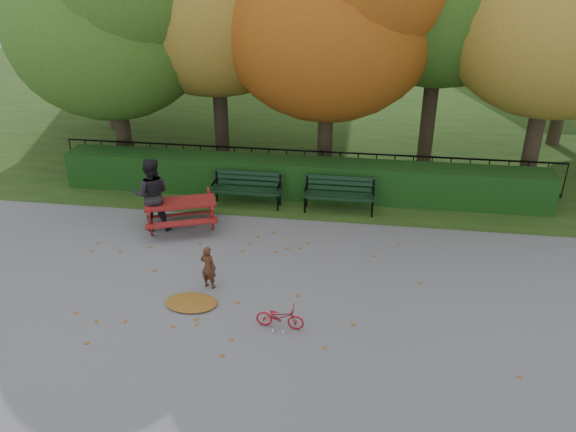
# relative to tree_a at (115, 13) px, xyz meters

# --- Properties ---
(ground) EXTENTS (90.00, 90.00, 0.00)m
(ground) POSITION_rel_tree_a_xyz_m (5.19, -5.58, -4.52)
(ground) COLOR slate
(ground) RESTS_ON ground
(grass_strip) EXTENTS (90.00, 90.00, 0.00)m
(grass_strip) POSITION_rel_tree_a_xyz_m (5.19, 8.42, -4.52)
(grass_strip) COLOR #1D3813
(grass_strip) RESTS_ON ground
(hedge) EXTENTS (13.00, 0.90, 1.00)m
(hedge) POSITION_rel_tree_a_xyz_m (5.19, -1.08, -4.02)
(hedge) COLOR black
(hedge) RESTS_ON ground
(iron_fence) EXTENTS (14.00, 0.04, 1.02)m
(iron_fence) POSITION_rel_tree_a_xyz_m (5.19, -0.28, -3.98)
(iron_fence) COLOR black
(iron_fence) RESTS_ON ground
(tree_a) EXTENTS (5.88, 5.60, 7.48)m
(tree_a) POSITION_rel_tree_a_xyz_m (0.00, 0.00, 0.00)
(tree_a) COLOR #2F2319
(tree_a) RESTS_ON ground
(tree_c) EXTENTS (6.30, 6.00, 8.00)m
(tree_c) POSITION_rel_tree_a_xyz_m (6.02, 0.38, 0.30)
(tree_c) COLOR #2F2319
(tree_c) RESTS_ON ground
(bench_left) EXTENTS (1.80, 0.57, 0.88)m
(bench_left) POSITION_rel_tree_a_xyz_m (3.89, -1.88, -4.00)
(bench_left) COLOR black
(bench_left) RESTS_ON ground
(bench_right) EXTENTS (1.80, 0.57, 0.88)m
(bench_right) POSITION_rel_tree_a_xyz_m (6.29, -1.88, -4.00)
(bench_right) COLOR black
(bench_right) RESTS_ON ground
(picnic_table) EXTENTS (2.02, 1.83, 0.81)m
(picnic_table) POSITION_rel_tree_a_xyz_m (2.59, -3.43, -3.97)
(picnic_table) COLOR maroon
(picnic_table) RESTS_ON ground
(leaf_pile) EXTENTS (1.17, 0.96, 0.07)m
(leaf_pile) POSITION_rel_tree_a_xyz_m (3.75, -6.45, -4.48)
(leaf_pile) COLOR brown
(leaf_pile) RESTS_ON ground
(leaf_scatter) EXTENTS (9.00, 5.70, 0.01)m
(leaf_scatter) POSITION_rel_tree_a_xyz_m (5.19, -5.28, -4.51)
(leaf_scatter) COLOR brown
(leaf_scatter) RESTS_ON ground
(child) EXTENTS (0.38, 0.30, 0.92)m
(child) POSITION_rel_tree_a_xyz_m (3.94, -5.82, -4.06)
(child) COLOR #442515
(child) RESTS_ON ground
(adult) EXTENTS (1.00, 0.86, 1.79)m
(adult) POSITION_rel_tree_a_xyz_m (1.95, -3.52, -3.63)
(adult) COLOR black
(adult) RESTS_ON ground
(bicycle) EXTENTS (0.89, 0.35, 0.46)m
(bicycle) POSITION_rel_tree_a_xyz_m (5.55, -6.91, -4.29)
(bicycle) COLOR #9F0E19
(bicycle) RESTS_ON ground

